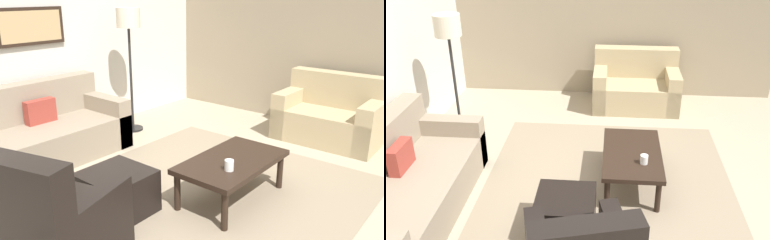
% 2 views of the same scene
% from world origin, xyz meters
% --- Properties ---
extents(ground_plane, '(8.00, 8.00, 0.00)m').
position_xyz_m(ground_plane, '(0.00, 0.00, 0.00)').
color(ground_plane, tan).
extents(rear_partition, '(6.00, 0.12, 2.80)m').
position_xyz_m(rear_partition, '(0.00, 2.60, 1.40)').
color(rear_partition, silver).
rests_on(rear_partition, ground_plane).
extents(stone_feature_panel, '(0.12, 5.20, 2.80)m').
position_xyz_m(stone_feature_panel, '(3.00, 0.00, 1.40)').
color(stone_feature_panel, gray).
rests_on(stone_feature_panel, ground_plane).
extents(area_rug, '(3.38, 2.80, 0.01)m').
position_xyz_m(area_rug, '(0.00, 0.00, 0.00)').
color(area_rug, gray).
rests_on(area_rug, ground_plane).
extents(couch_main, '(2.21, 0.95, 0.88)m').
position_xyz_m(couch_main, '(-0.49, 2.08, 0.29)').
color(couch_main, gray).
rests_on(couch_main, ground_plane).
extents(couch_loveseat, '(0.81, 1.30, 0.88)m').
position_xyz_m(couch_loveseat, '(2.48, -0.37, 0.30)').
color(couch_loveseat, tan).
rests_on(couch_loveseat, ground_plane).
extents(armchair_leather, '(0.98, 0.98, 0.95)m').
position_xyz_m(armchair_leather, '(-1.39, 0.18, 0.31)').
color(armchair_leather, black).
rests_on(armchair_leather, ground_plane).
extents(ottoman, '(0.56, 0.56, 0.40)m').
position_xyz_m(ottoman, '(-0.59, 0.39, 0.20)').
color(ottoman, black).
rests_on(ottoman, ground_plane).
extents(coffee_table, '(1.10, 0.64, 0.41)m').
position_xyz_m(coffee_table, '(0.27, -0.25, 0.36)').
color(coffee_table, black).
rests_on(coffee_table, ground_plane).
extents(cup, '(0.08, 0.08, 0.10)m').
position_xyz_m(cup, '(0.05, -0.37, 0.46)').
color(cup, white).
rests_on(cup, coffee_table).
extents(lamp_standing, '(0.32, 0.32, 1.71)m').
position_xyz_m(lamp_standing, '(1.06, 1.97, 1.41)').
color(lamp_standing, black).
rests_on(lamp_standing, ground_plane).
extents(framed_artwork, '(0.87, 0.04, 0.45)m').
position_xyz_m(framed_artwork, '(-0.03, 2.51, 1.51)').
color(framed_artwork, black).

